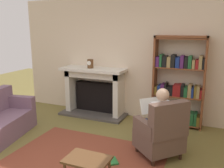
% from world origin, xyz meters
% --- Properties ---
extents(back_wall, '(5.60, 0.10, 2.70)m').
position_xyz_m(back_wall, '(0.00, 2.55, 1.35)').
color(back_wall, beige).
rests_on(back_wall, ground).
extents(area_rug, '(2.40, 1.80, 0.01)m').
position_xyz_m(area_rug, '(0.00, 0.30, 0.01)').
color(area_rug, brown).
rests_on(area_rug, ground).
extents(fireplace, '(1.56, 0.64, 1.13)m').
position_xyz_m(fireplace, '(-0.81, 2.30, 0.59)').
color(fireplace, '#4C4742').
rests_on(fireplace, ground).
extents(mantel_clock, '(0.14, 0.14, 0.20)m').
position_xyz_m(mantel_clock, '(-0.86, 2.20, 1.23)').
color(mantel_clock, brown).
rests_on(mantel_clock, fireplace).
extents(bookshelf, '(1.04, 0.32, 1.88)m').
position_xyz_m(bookshelf, '(1.12, 2.33, 0.89)').
color(bookshelf, brown).
rests_on(bookshelf, ground).
extents(armchair_reading, '(0.89, 0.89, 0.97)m').
position_xyz_m(armchair_reading, '(1.09, 0.86, 0.42)').
color(armchair_reading, '#331E14').
rests_on(armchair_reading, ground).
extents(seated_reader, '(0.59, 0.58, 1.14)m').
position_xyz_m(seated_reader, '(1.00, 0.94, 0.62)').
color(seated_reader, silver).
rests_on(seated_reader, ground).
extents(side_table, '(0.56, 0.39, 0.43)m').
position_xyz_m(side_table, '(0.38, -0.28, 0.36)').
color(side_table, brown).
rests_on(side_table, ground).
extents(scattered_books, '(0.85, 0.42, 0.04)m').
position_xyz_m(scattered_books, '(0.10, 0.31, 0.03)').
color(scattered_books, '#267233').
rests_on(scattered_books, area_rug).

